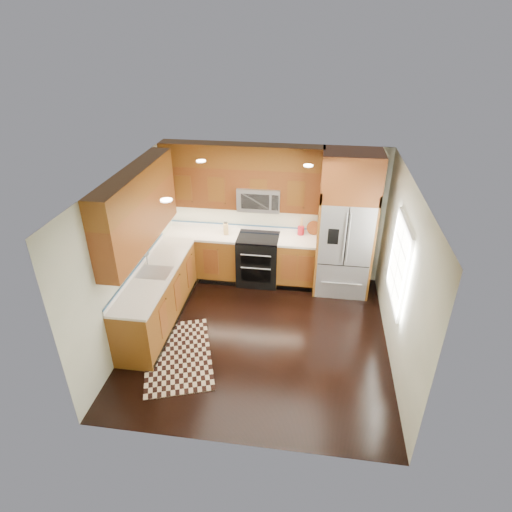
# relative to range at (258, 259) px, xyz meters

# --- Properties ---
(ground) EXTENTS (4.00, 4.00, 0.00)m
(ground) POSITION_rel_range_xyz_m (0.25, -1.67, -0.47)
(ground) COLOR black
(ground) RESTS_ON ground
(wall_back) EXTENTS (4.00, 0.02, 2.60)m
(wall_back) POSITION_rel_range_xyz_m (0.25, 0.33, 0.83)
(wall_back) COLOR silver
(wall_back) RESTS_ON ground
(wall_left) EXTENTS (0.02, 4.00, 2.60)m
(wall_left) POSITION_rel_range_xyz_m (-1.75, -1.67, 0.83)
(wall_left) COLOR silver
(wall_left) RESTS_ON ground
(wall_right) EXTENTS (0.02, 4.00, 2.60)m
(wall_right) POSITION_rel_range_xyz_m (2.25, -1.67, 0.83)
(wall_right) COLOR silver
(wall_right) RESTS_ON ground
(window) EXTENTS (0.04, 1.10, 1.30)m
(window) POSITION_rel_range_xyz_m (2.23, -1.47, 0.93)
(window) COLOR white
(window) RESTS_ON ground
(base_cabinets) EXTENTS (2.85, 3.00, 0.90)m
(base_cabinets) POSITION_rel_range_xyz_m (-0.98, -0.77, -0.02)
(base_cabinets) COLOR brown
(base_cabinets) RESTS_ON ground
(countertop) EXTENTS (2.86, 3.01, 0.04)m
(countertop) POSITION_rel_range_xyz_m (-0.84, -0.65, 0.45)
(countertop) COLOR silver
(countertop) RESTS_ON base_cabinets
(upper_cabinets) EXTENTS (2.85, 3.00, 1.15)m
(upper_cabinets) POSITION_rel_range_xyz_m (-0.90, -0.58, 1.56)
(upper_cabinets) COLOR brown
(upper_cabinets) RESTS_ON ground
(range) EXTENTS (0.76, 0.67, 0.95)m
(range) POSITION_rel_range_xyz_m (0.00, 0.00, 0.00)
(range) COLOR black
(range) RESTS_ON ground
(microwave) EXTENTS (0.76, 0.40, 0.42)m
(microwave) POSITION_rel_range_xyz_m (-0.00, 0.13, 1.19)
(microwave) COLOR #B2B2B7
(microwave) RESTS_ON ground
(refrigerator) EXTENTS (0.98, 0.75, 2.60)m
(refrigerator) POSITION_rel_range_xyz_m (1.55, -0.04, 0.83)
(refrigerator) COLOR #B2B2B7
(refrigerator) RESTS_ON ground
(sink_faucet) EXTENTS (0.54, 0.44, 0.37)m
(sink_faucet) POSITION_rel_range_xyz_m (-1.48, -1.44, 0.52)
(sink_faucet) COLOR #B2B2B7
(sink_faucet) RESTS_ON countertop
(rug) EXTENTS (1.43, 1.84, 0.01)m
(rug) POSITION_rel_range_xyz_m (-0.90, -2.27, -0.46)
(rug) COLOR black
(rug) RESTS_ON ground
(knife_block) EXTENTS (0.12, 0.14, 0.24)m
(knife_block) POSITION_rel_range_xyz_m (-0.62, 0.06, 0.57)
(knife_block) COLOR tan
(knife_block) RESTS_ON countertop
(utensil_crock) EXTENTS (0.14, 0.14, 0.34)m
(utensil_crock) POSITION_rel_range_xyz_m (0.76, 0.23, 0.59)
(utensil_crock) COLOR #B21525
(utensil_crock) RESTS_ON countertop
(cutting_board) EXTENTS (0.30, 0.30, 0.02)m
(cutting_board) POSITION_rel_range_xyz_m (1.00, 0.27, 0.48)
(cutting_board) COLOR brown
(cutting_board) RESTS_ON countertop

